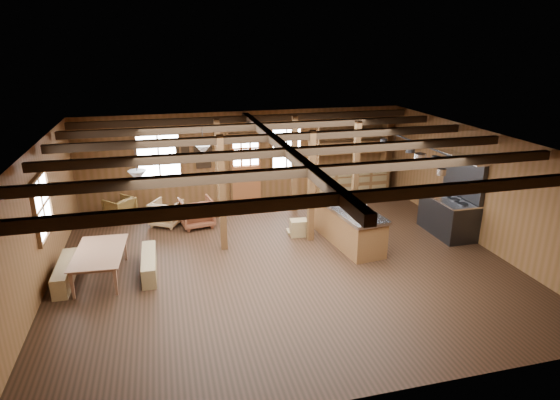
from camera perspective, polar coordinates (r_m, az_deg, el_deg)
name	(u,v)px	position (r m, az deg, el deg)	size (l,w,h in m)	color
room	(282,204)	(10.33, 0.27, -0.44)	(10.04, 9.04, 2.84)	black
ceiling_joists	(280,145)	(10.15, 0.03, 6.72)	(9.80, 8.82, 0.18)	black
timber_posts	(281,177)	(12.37, 0.17, 2.88)	(3.95, 2.35, 2.80)	#492815
back_door	(246,173)	(14.64, -4.14, 3.28)	(1.02, 0.08, 2.15)	brown
window_back_left	(159,155)	(14.26, -14.59, 5.27)	(1.32, 0.06, 1.32)	white
window_back_right	(286,148)	(14.75, 0.79, 6.33)	(1.02, 0.06, 1.32)	white
window_left	(42,206)	(10.74, -27.04, -0.71)	(0.14, 1.24, 1.32)	white
notice_boards	(196,152)	(14.28, -10.17, 5.77)	(1.08, 0.03, 0.90)	silver
back_counter	(350,176)	(15.43, 8.58, 2.86)	(2.55, 0.60, 2.45)	brown
pendant_lamps	(174,162)	(10.75, -12.83, 4.59)	(1.86, 2.36, 0.66)	#2A2A2C
pot_rack	(413,152)	(11.57, 15.96, 5.62)	(0.38, 3.00, 0.45)	#2A2A2C
kitchen_island	(348,224)	(11.77, 8.23, -2.95)	(1.16, 2.58, 1.20)	brown
step_stool	(299,228)	(12.13, 2.29, -3.41)	(0.49, 0.35, 0.43)	olive
commercial_range	(451,210)	(12.90, 20.08, -1.10)	(0.86, 1.67, 2.06)	#2A2A2C
dining_table	(103,265)	(10.70, -20.81, -7.39)	(1.77, 0.99, 0.62)	brown
bench_wall	(65,273)	(10.86, -24.70, -8.07)	(0.29, 1.57, 0.43)	olive
bench_aisle	(149,264)	(10.65, -15.66, -7.50)	(0.29, 1.55, 0.43)	olive
armchair_a	(120,208)	(13.96, -18.93, -0.96)	(0.68, 0.70, 0.63)	brown
armchair_b	(197,212)	(12.89, -10.14, -1.50)	(0.83, 0.86, 0.78)	brown
armchair_c	(166,213)	(13.14, -13.68, -1.55)	(0.74, 0.76, 0.69)	#977245
counter_pot	(333,194)	(12.25, 6.47, 0.77)	(0.31, 0.31, 0.18)	silver
bowl	(338,200)	(11.94, 7.04, -0.03)	(0.28, 0.28, 0.07)	silver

